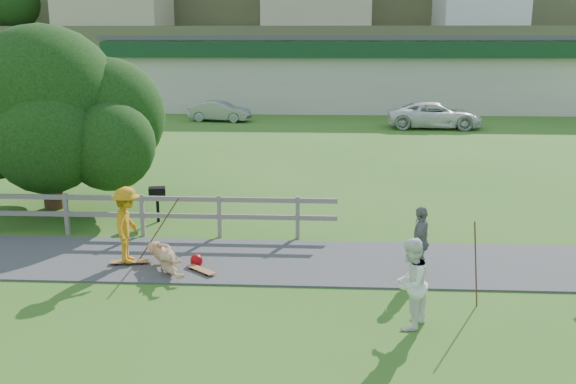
# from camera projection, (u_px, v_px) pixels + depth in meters

# --- Properties ---
(ground) EXTENTS (260.00, 260.00, 0.00)m
(ground) POSITION_uv_depth(u_px,v_px,m) (195.00, 285.00, 13.30)
(ground) COLOR #32621C
(ground) RESTS_ON ground
(path) EXTENTS (34.00, 3.00, 0.04)m
(path) POSITION_uv_depth(u_px,v_px,m) (208.00, 260.00, 14.75)
(path) COLOR #353538
(path) RESTS_ON ground
(fence) EXTENTS (15.05, 0.10, 1.10)m
(fence) POSITION_uv_depth(u_px,v_px,m) (43.00, 207.00, 16.59)
(fence) COLOR #615C55
(fence) RESTS_ON ground
(strip_mall) EXTENTS (32.50, 10.75, 5.10)m
(strip_mall) POSITION_uv_depth(u_px,v_px,m) (344.00, 71.00, 46.37)
(strip_mall) COLOR #BCB7A5
(strip_mall) RESTS_ON ground
(skater_rider) EXTENTS (0.71, 1.15, 1.71)m
(skater_rider) POSITION_uv_depth(u_px,v_px,m) (127.00, 229.00, 14.24)
(skater_rider) COLOR #C07E12
(skater_rider) RESTS_ON ground
(skater_fallen) EXTENTS (1.73, 1.26, 0.64)m
(skater_fallen) POSITION_uv_depth(u_px,v_px,m) (166.00, 257.00, 14.01)
(skater_fallen) COLOR tan
(skater_fallen) RESTS_ON ground
(spectator_a) EXTENTS (0.93, 1.00, 1.64)m
(spectator_a) POSITION_uv_depth(u_px,v_px,m) (410.00, 284.00, 11.19)
(spectator_a) COLOR white
(spectator_a) RESTS_ON ground
(spectator_b) EXTENTS (0.60, 0.98, 1.55)m
(spectator_b) POSITION_uv_depth(u_px,v_px,m) (421.00, 241.00, 13.64)
(spectator_b) COLOR slate
(spectator_b) RESTS_ON ground
(car_silver) EXTENTS (3.88, 1.89, 1.23)m
(car_silver) POSITION_uv_depth(u_px,v_px,m) (220.00, 111.00, 38.93)
(car_silver) COLOR gray
(car_silver) RESTS_ON ground
(car_white) EXTENTS (5.35, 2.66, 1.46)m
(car_white) POSITION_uv_depth(u_px,v_px,m) (435.00, 115.00, 35.96)
(car_white) COLOR white
(car_white) RESTS_ON ground
(tree) EXTENTS (7.11, 7.11, 4.18)m
(tree) POSITION_uv_depth(u_px,v_px,m) (48.00, 139.00, 18.78)
(tree) COLOR black
(tree) RESTS_ON ground
(bbq) EXTENTS (0.52, 0.44, 0.98)m
(bbq) POSITION_uv_depth(u_px,v_px,m) (158.00, 205.00, 17.75)
(bbq) COLOR black
(bbq) RESTS_ON ground
(longboard_rider) EXTENTS (0.87, 0.33, 0.09)m
(longboard_rider) POSITION_uv_depth(u_px,v_px,m) (130.00, 264.00, 14.43)
(longboard_rider) COLOR #965E31
(longboard_rider) RESTS_ON ground
(longboard_fallen) EXTENTS (0.73, 0.67, 0.09)m
(longboard_fallen) POSITION_uv_depth(u_px,v_px,m) (202.00, 272.00, 13.94)
(longboard_fallen) COLOR #965E31
(longboard_fallen) RESTS_ON ground
(helmet) EXTENTS (0.28, 0.28, 0.28)m
(helmet) POSITION_uv_depth(u_px,v_px,m) (196.00, 260.00, 14.36)
(helmet) COLOR #9F060B
(helmet) RESTS_ON ground
(pole_rider) EXTENTS (0.03, 0.03, 1.79)m
(pole_rider) POSITION_uv_depth(u_px,v_px,m) (159.00, 223.00, 14.59)
(pole_rider) COLOR #502F20
(pole_rider) RESTS_ON ground
(pole_spec_left) EXTENTS (0.03, 0.03, 1.69)m
(pole_spec_left) POSITION_uv_depth(u_px,v_px,m) (476.00, 264.00, 12.09)
(pole_spec_left) COLOR #502F20
(pole_spec_left) RESTS_ON ground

